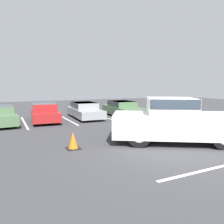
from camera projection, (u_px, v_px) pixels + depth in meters
ground_plane at (172, 151)px, 8.29m from camera, size 60.00×60.00×0.00m
stall_stripe_b at (24, 123)px, 14.54m from camera, size 0.12×5.31×0.01m
stall_stripe_c at (68, 120)px, 15.81m from camera, size 0.12×5.31×0.01m
stall_stripe_d at (104, 117)px, 17.09m from camera, size 0.12×5.31×0.01m
stall_stripe_e at (136, 115)px, 18.37m from camera, size 0.12×5.31×0.01m
pickup_truck at (177, 121)px, 9.36m from camera, size 5.72×4.65×1.93m
parked_sedan_b at (45, 112)px, 15.04m from camera, size 2.07×4.42×1.24m
parked_sedan_c at (85, 110)px, 16.58m from camera, size 1.96×4.66×1.19m
parked_sedan_d at (122, 108)px, 17.52m from camera, size 2.14×4.65×1.21m
traffic_cone at (73, 141)px, 8.50m from camera, size 0.52×0.52×0.67m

